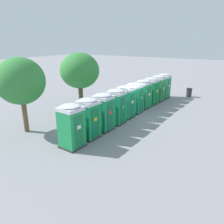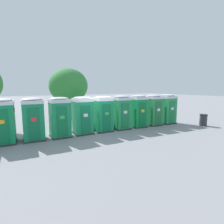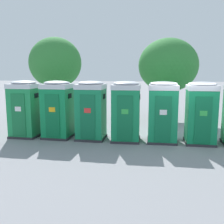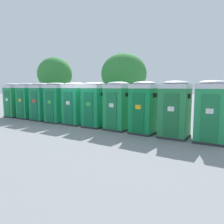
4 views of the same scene
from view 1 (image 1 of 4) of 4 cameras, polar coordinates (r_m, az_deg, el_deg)
ground_plane at (r=18.18m, az=4.52°, el=-0.61°), size 120.00×120.00×0.00m
portapotty_0 at (r=12.47m, az=-10.56°, el=-3.63°), size 1.26×1.25×2.54m
portapotty_1 at (r=13.54m, az=-6.19°, el=-1.63°), size 1.28×1.27×2.54m
portapotty_2 at (r=14.66m, az=-2.32°, el=0.03°), size 1.25×1.25×2.54m
portapotty_3 at (r=15.83m, az=1.08°, el=1.44°), size 1.20×1.21×2.54m
portapotty_4 at (r=17.11m, az=3.67°, el=2.70°), size 1.23×1.22×2.54m
portapotty_5 at (r=18.40m, az=6.10°, el=3.74°), size 1.21×1.22×2.54m
portapotty_6 at (r=19.72m, az=8.20°, el=4.65°), size 1.30×1.27×2.54m
portapotty_7 at (r=21.05m, az=10.19°, el=5.41°), size 1.23×1.27×2.54m
portapotty_8 at (r=22.40m, az=11.93°, el=6.08°), size 1.23×1.21×2.54m
portapotty_9 at (r=23.79m, az=13.38°, el=6.68°), size 1.26×1.23×2.54m
street_tree_0 at (r=20.03m, az=-8.43°, el=10.58°), size 3.50×3.50×4.85m
street_tree_1 at (r=14.99m, az=-22.78°, el=7.38°), size 3.07×3.07×4.90m
trash_can at (r=25.04m, az=19.47°, el=4.80°), size 0.60×0.60×0.95m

